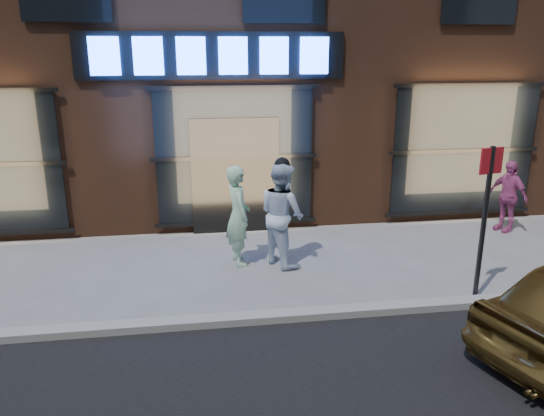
% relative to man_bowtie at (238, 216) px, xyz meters
% --- Properties ---
extents(ground, '(90.00, 90.00, 0.00)m').
position_rel_man_bowtie_xyz_m(ground, '(0.10, -2.20, -0.90)').
color(ground, slate).
rests_on(ground, ground).
extents(curb, '(60.00, 0.25, 0.12)m').
position_rel_man_bowtie_xyz_m(curb, '(0.10, -2.20, -0.84)').
color(curb, gray).
rests_on(curb, ground).
extents(man_bowtie, '(0.55, 0.73, 1.80)m').
position_rel_man_bowtie_xyz_m(man_bowtie, '(0.00, 0.00, 0.00)').
color(man_bowtie, '#B6EFC3').
rests_on(man_bowtie, ground).
extents(man_cap, '(1.05, 1.13, 1.87)m').
position_rel_man_bowtie_xyz_m(man_cap, '(0.77, -0.12, 0.03)').
color(man_cap, white).
rests_on(man_cap, ground).
extents(passerby, '(0.68, 0.97, 1.52)m').
position_rel_man_bowtie_xyz_m(passerby, '(5.76, 0.95, -0.14)').
color(passerby, '#B84B87').
rests_on(passerby, ground).
extents(sign_post, '(0.38, 0.11, 2.41)m').
position_rel_man_bowtie_xyz_m(sign_post, '(3.52, -1.98, 0.56)').
color(sign_post, '#262628').
rests_on(sign_post, ground).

